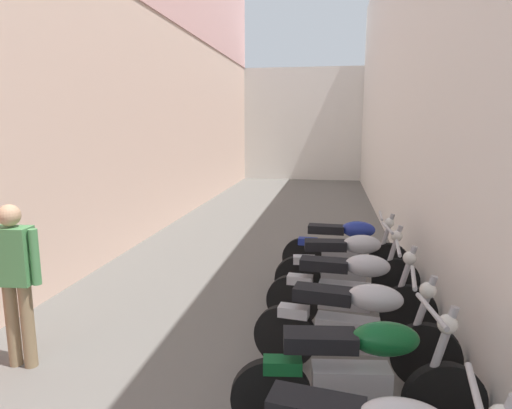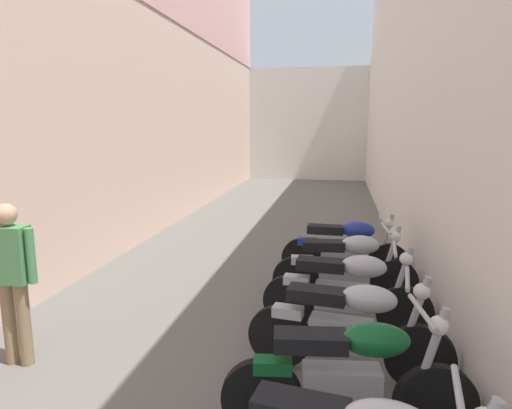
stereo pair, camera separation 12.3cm
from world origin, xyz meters
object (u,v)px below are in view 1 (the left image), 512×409
object	(u,v)px
motorcycle_seventh	(346,247)
motorcycle_fourth	(354,325)
motorcycle_fifth	(350,289)
pedestrian_mid_alley	(15,274)
motorcycle_third	(359,374)
motorcycle_sixth	(348,265)

from	to	relation	value
motorcycle_seventh	motorcycle_fourth	bearing A→B (deg)	-90.00
motorcycle_fifth	motorcycle_seventh	distance (m)	1.69
motorcycle_fourth	pedestrian_mid_alley	xyz separation A→B (m)	(-3.10, -0.33, 0.42)
motorcycle_third	motorcycle_fifth	xyz separation A→B (m)	(0.00, 1.70, 0.00)
motorcycle_sixth	motorcycle_seventh	xyz separation A→B (m)	(0.00, 0.84, 0.00)
motorcycle_fourth	motorcycle_sixth	size ratio (longest dim) A/B	1.00
motorcycle_seventh	pedestrian_mid_alley	bearing A→B (deg)	-136.65
motorcycle_fourth	motorcycle_sixth	world-z (taller)	same
motorcycle_fourth	motorcycle_fifth	world-z (taller)	same
motorcycle_third	motorcycle_seventh	world-z (taller)	same
motorcycle_fifth	motorcycle_seventh	size ratio (longest dim) A/B	1.00
motorcycle_third	pedestrian_mid_alley	size ratio (longest dim) A/B	1.18
motorcycle_fourth	pedestrian_mid_alley	distance (m)	3.14
pedestrian_mid_alley	motorcycle_seventh	bearing A→B (deg)	43.35
motorcycle_fourth	pedestrian_mid_alley	bearing A→B (deg)	-173.85
motorcycle_sixth	motorcycle_seventh	bearing A→B (deg)	90.00
motorcycle_third	motorcycle_sixth	distance (m)	2.55
motorcycle_seventh	pedestrian_mid_alley	distance (m)	4.28
motorcycle_third	motorcycle_seventh	xyz separation A→B (m)	(0.00, 3.39, 0.00)
motorcycle_fourth	motorcycle_fifth	xyz separation A→B (m)	(0.00, 0.90, 0.00)
motorcycle_third	motorcycle_fifth	distance (m)	1.70
pedestrian_mid_alley	motorcycle_fifth	bearing A→B (deg)	21.67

